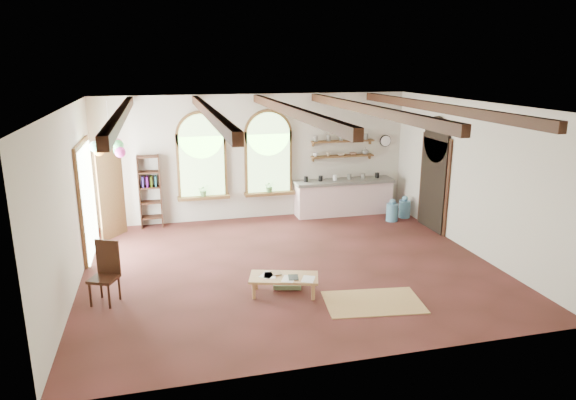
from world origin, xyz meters
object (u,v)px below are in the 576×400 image
object	(u,v)px
side_chair	(105,286)
balloon_cluster	(110,143)
kitchen_counter	(344,197)
coffee_table	(284,278)

from	to	relation	value
side_chair	balloon_cluster	xyz separation A→B (m)	(0.03, 2.70, 2.02)
kitchen_counter	coffee_table	distance (m)	5.20
kitchen_counter	balloon_cluster	distance (m)	6.14
side_chair	balloon_cluster	bearing A→B (deg)	89.28
coffee_table	side_chair	bearing A→B (deg)	171.73
kitchen_counter	balloon_cluster	bearing A→B (deg)	-167.26
kitchen_counter	side_chair	world-z (taller)	side_chair
kitchen_counter	side_chair	size ratio (longest dim) A/B	2.51
kitchen_counter	balloon_cluster	size ratio (longest dim) A/B	2.35
side_chair	coffee_table	bearing A→B (deg)	-8.27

